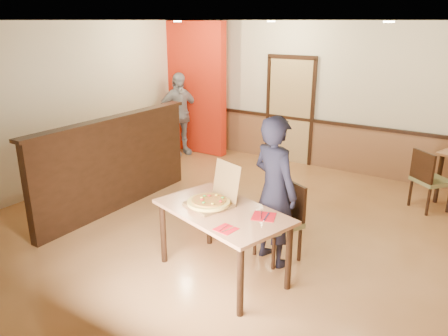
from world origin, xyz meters
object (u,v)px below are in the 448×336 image
Objects in this scene: main_table at (223,219)px; pizza_box at (212,200)px; diner at (275,191)px; passerby at (179,114)px; diner_chair at (283,218)px; side_chair_left at (428,178)px.

pizza_box reaches higher than main_table.
diner is at bearing 66.53° from pizza_box.
pizza_box is (3.25, -3.47, -0.01)m from passerby.
main_table is at bearing -90.66° from diner_chair.
side_chair_left is 5.07m from passerby.
passerby reaches higher than diner_chair.
diner_chair is 0.53× the size of diner.
diner is at bearing -103.09° from passerby.
side_chair_left is at bearing 79.56° from main_table.
diner_chair is at bearing 102.76° from side_chair_left.
passerby is (-3.75, 2.91, -0.02)m from diner.
diner_chair is 0.41m from diner.
passerby is 2.83× the size of pizza_box.
side_chair_left is 2.97m from diner.
diner reaches higher than diner_chair.
diner_chair is at bearing -89.67° from diner.
diner_chair is 2.79m from side_chair_left.
diner_chair is at bearing 78.80° from main_table.
main_table is 0.72m from diner.
pizza_box reaches higher than diner_chair.
diner_chair is at bearing 69.98° from pizza_box.
main_table is 0.86m from diner_chair.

